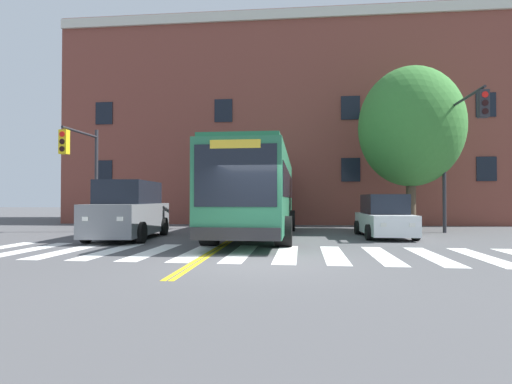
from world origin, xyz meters
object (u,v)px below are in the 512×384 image
object	(u,v)px
car_white_far_lane	(384,218)
street_tree_curbside_large	(411,127)
traffic_light_far_corner	(83,161)
city_bus	(258,191)
traffic_light_near_corner	(458,139)
traffic_light_overhead	(244,164)
car_grey_near_lane	(129,211)

from	to	relation	value
car_white_far_lane	street_tree_curbside_large	world-z (taller)	street_tree_curbside_large
traffic_light_far_corner	car_white_far_lane	bearing A→B (deg)	-0.74
city_bus	street_tree_curbside_large	size ratio (longest dim) A/B	1.49
city_bus	traffic_light_far_corner	size ratio (longest dim) A/B	2.45
traffic_light_near_corner	street_tree_curbside_large	xyz separation A→B (m)	(-1.26, 2.43, 0.96)
traffic_light_overhead	city_bus	bearing A→B (deg)	-70.07
car_grey_near_lane	street_tree_curbside_large	size ratio (longest dim) A/B	0.65
traffic_light_overhead	street_tree_curbside_large	bearing A→B (deg)	4.79
traffic_light_overhead	traffic_light_far_corner	bearing A→B (deg)	-161.49
car_white_far_lane	car_grey_near_lane	bearing A→B (deg)	-170.74
car_grey_near_lane	traffic_light_near_corner	size ratio (longest dim) A/B	0.87
traffic_light_near_corner	car_white_far_lane	bearing A→B (deg)	-166.92
car_white_far_lane	traffic_light_overhead	bearing A→B (deg)	157.66
city_bus	traffic_light_overhead	distance (m)	2.99
traffic_light_overhead	street_tree_curbside_large	xyz separation A→B (m)	(8.04, 0.67, 1.76)
car_grey_near_lane	traffic_light_overhead	size ratio (longest dim) A/B	1.05
car_grey_near_lane	traffic_light_far_corner	xyz separation A→B (m)	(-2.95, 1.82, 2.19)
car_grey_near_lane	traffic_light_far_corner	size ratio (longest dim) A/B	1.07
car_grey_near_lane	street_tree_curbside_large	distance (m)	13.59
city_bus	traffic_light_near_corner	bearing A→B (deg)	5.01
city_bus	car_grey_near_lane	bearing A→B (deg)	-161.39
car_grey_near_lane	traffic_light_near_corner	distance (m)	13.87
car_white_far_lane	traffic_light_far_corner	distance (m)	13.29
car_grey_near_lane	traffic_light_far_corner	distance (m)	4.10
car_white_far_lane	traffic_light_far_corner	xyz separation A→B (m)	(-13.06, 0.17, 2.47)
car_white_far_lane	traffic_light_overhead	xyz separation A→B (m)	(-6.09, 2.50, 2.49)
car_grey_near_lane	traffic_light_near_corner	bearing A→B (deg)	10.19
traffic_light_far_corner	street_tree_curbside_large	xyz separation A→B (m)	(15.01, 3.01, 1.78)
traffic_light_far_corner	traffic_light_overhead	size ratio (longest dim) A/B	0.99
city_bus	traffic_light_near_corner	xyz separation A→B (m)	(8.40, 0.74, 2.18)
traffic_light_near_corner	car_grey_near_lane	bearing A→B (deg)	-169.81
traffic_light_near_corner	traffic_light_far_corner	xyz separation A→B (m)	(-16.27, -0.58, -0.82)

